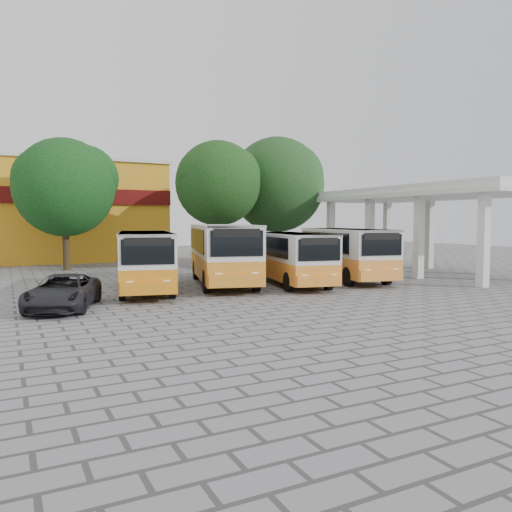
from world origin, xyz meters
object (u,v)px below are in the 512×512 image
bus_centre_left (223,250)px  bus_far_right (346,250)px  bus_far_left (145,257)px  bus_centre_right (292,255)px  parked_car (63,292)px

bus_centre_left → bus_far_right: (6.99, -1.10, -0.14)m
bus_far_left → bus_centre_right: size_ratio=1.04×
bus_far_right → bus_centre_right: bearing=-161.4°
bus_centre_left → bus_centre_right: size_ratio=1.17×
bus_far_left → bus_centre_right: (7.37, -0.98, -0.06)m
bus_far_left → parked_car: bearing=-128.0°
bus_far_left → bus_far_right: bus_far_right is taller
bus_far_left → parked_car: bus_far_left is taller
bus_centre_right → bus_far_right: bearing=18.4°
bus_far_right → parked_car: bearing=-158.1°
bus_centre_left → parked_car: bus_centre_left is taller
bus_far_left → bus_far_right: (11.17, -0.52, 0.05)m
bus_centre_right → bus_far_left: bearing=-176.0°
bus_far_left → parked_car: size_ratio=1.75×
bus_far_right → bus_far_left: bearing=-171.0°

